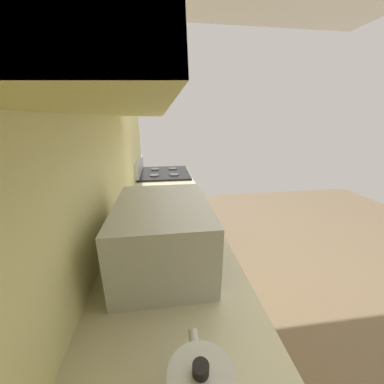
# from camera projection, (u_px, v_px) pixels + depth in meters

# --- Properties ---
(ground_plane) EXTENTS (5.99, 5.99, 0.00)m
(ground_plane) POSITION_uv_depth(u_px,v_px,m) (306.00, 316.00, 1.76)
(ground_plane) COLOR brown
(wall_back) EXTENTS (3.86, 0.12, 2.64)m
(wall_back) POSITION_uv_depth(u_px,v_px,m) (94.00, 160.00, 1.15)
(wall_back) COLOR beige
(wall_back) RESTS_ON ground_plane
(counter_run) EXTENTS (2.90, 0.65, 0.89)m
(counter_run) POSITION_uv_depth(u_px,v_px,m) (173.00, 345.00, 1.09)
(counter_run) COLOR #ECD676
(counter_run) RESTS_ON ground_plane
(oven_range) EXTENTS (0.72, 0.64, 1.07)m
(oven_range) POSITION_uv_depth(u_px,v_px,m) (166.00, 206.00, 2.77)
(oven_range) COLOR #B7BABF
(oven_range) RESTS_ON ground_plane
(microwave) EXTENTS (0.53, 0.41, 0.30)m
(microwave) POSITION_uv_depth(u_px,v_px,m) (164.00, 234.00, 0.97)
(microwave) COLOR #B7BABF
(microwave) RESTS_ON counter_run
(bowl) EXTENTS (0.17, 0.17, 0.06)m
(bowl) POSITION_uv_depth(u_px,v_px,m) (173.00, 208.00, 1.54)
(bowl) COLOR silver
(bowl) RESTS_ON counter_run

